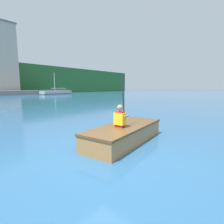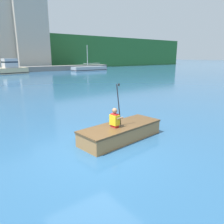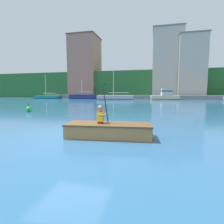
% 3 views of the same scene
% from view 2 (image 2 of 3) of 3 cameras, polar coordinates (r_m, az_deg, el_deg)
% --- Properties ---
extents(ground_plane, '(300.00, 300.00, 0.00)m').
position_cam_2_polar(ground_plane, '(6.53, -4.80, -10.52)').
color(ground_plane, '#28567F').
extents(waterfront_apartment_right, '(6.50, 11.10, 15.23)m').
position_cam_2_polar(waterfront_apartment_right, '(51.25, -21.79, 18.92)').
color(waterfront_apartment_right, '#B2A899').
rests_on(waterfront_apartment_right, ground).
extents(moored_boat_dock_west_end, '(5.96, 2.76, 2.37)m').
position_cam_2_polar(moored_boat_dock_west_end, '(38.61, -25.30, 10.21)').
color(moored_boat_dock_west_end, '#CCB789').
rests_on(moored_boat_dock_west_end, ground).
extents(moored_boat_dock_east_inner, '(6.87, 2.29, 4.75)m').
position_cam_2_polar(moored_boat_dock_east_inner, '(43.63, -5.98, 11.21)').
color(moored_boat_dock_east_inner, '#9EA3A8').
rests_on(moored_boat_dock_east_inner, ground).
extents(rowboat_foreground, '(3.17, 1.38, 0.50)m').
position_cam_2_polar(rowboat_foreground, '(7.44, 2.59, -4.97)').
color(rowboat_foreground, '#A3703D').
rests_on(rowboat_foreground, ground).
extents(person_paddler, '(0.42, 0.38, 1.41)m').
position_cam_2_polar(person_paddler, '(7.06, 0.76, -1.64)').
color(person_paddler, red).
rests_on(person_paddler, rowboat_foreground).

